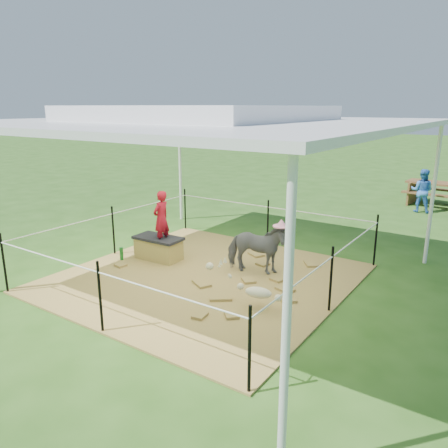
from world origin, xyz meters
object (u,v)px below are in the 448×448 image
Objects in this scene: foal at (258,291)px; picnic_table_near at (437,194)px; woman at (161,213)px; green_bottle at (121,254)px; distant_person at (422,191)px; pony at (256,249)px; straw_bale at (159,249)px.

foal is 9.14m from picnic_table_near.
green_bottle is (-0.65, -0.45, -0.80)m from woman.
woman is 4.32× the size of green_bottle.
picnic_table_near is (4.14, 8.76, 0.20)m from green_bottle.
distant_person is at bearing 153.41° from woman.
woman is 0.98× the size of pony.
straw_bale is 3.60× the size of green_bottle.
straw_bale is 0.89× the size of foal.
straw_bale is at bearing -108.81° from picnic_table_near.
green_bottle is 0.23× the size of pony.
picnic_table_near is at bearing 155.21° from woman.
picnic_table_near reaches higher than foal.
green_bottle is at bearing 91.53° from pony.
woman is (0.10, 0.00, 0.72)m from straw_bale.
green_bottle is at bearing 60.17° from distant_person.
woman is at bearing 151.00° from foal.
straw_bale is 7.91m from distant_person.
pony is at bearing 75.47° from distant_person.
pony reaches higher than green_bottle.
foal is 0.59× the size of picnic_table_near.
pony reaches higher than picnic_table_near.
distant_person is at bearing 62.69° from green_bottle.
woman is 7.86m from distant_person.
straw_bale is 0.73m from woman.
straw_bale is 1.99m from pony.
picnic_table_near reaches higher than green_bottle.
straw_bale is at bearing -91.99° from woman.
woman is at bearing 34.70° from green_bottle.
foal is (2.57, -0.79, -0.64)m from woman.
pony is at bearing 109.89° from foal.
pony is (2.49, 0.85, 0.33)m from green_bottle.
foal reaches higher than green_bottle.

